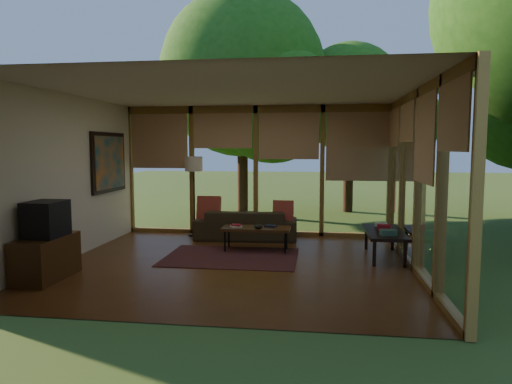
# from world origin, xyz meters

# --- Properties ---
(floor) EXTENTS (5.50, 5.50, 0.00)m
(floor) POSITION_xyz_m (0.00, 0.00, 0.00)
(floor) COLOR brown
(floor) RESTS_ON ground
(ceiling) EXTENTS (5.50, 5.50, 0.00)m
(ceiling) POSITION_xyz_m (0.00, 0.00, 2.70)
(ceiling) COLOR silver
(ceiling) RESTS_ON ground
(wall_left) EXTENTS (0.04, 5.00, 2.70)m
(wall_left) POSITION_xyz_m (-2.75, 0.00, 1.35)
(wall_left) COLOR silver
(wall_left) RESTS_ON ground
(wall_front) EXTENTS (5.50, 0.04, 2.70)m
(wall_front) POSITION_xyz_m (0.00, -2.50, 1.35)
(wall_front) COLOR silver
(wall_front) RESTS_ON ground
(window_wall_back) EXTENTS (5.50, 0.12, 2.70)m
(window_wall_back) POSITION_xyz_m (0.00, 2.50, 1.35)
(window_wall_back) COLOR olive
(window_wall_back) RESTS_ON ground
(window_wall_right) EXTENTS (0.12, 5.00, 2.70)m
(window_wall_right) POSITION_xyz_m (2.75, 0.00, 1.35)
(window_wall_right) COLOR olive
(window_wall_right) RESTS_ON ground
(tree_nw) EXTENTS (4.38, 4.38, 5.97)m
(tree_nw) POSITION_xyz_m (-0.73, 5.25, 3.77)
(tree_nw) COLOR #3A2315
(tree_nw) RESTS_ON ground
(tree_ne) EXTENTS (3.06, 3.06, 4.77)m
(tree_ne) POSITION_xyz_m (2.15, 6.37, 3.23)
(tree_ne) COLOR #3A2315
(tree_ne) RESTS_ON ground
(rug) EXTENTS (2.20, 1.56, 0.01)m
(rug) POSITION_xyz_m (-0.14, 0.44, 0.01)
(rug) COLOR maroon
(rug) RESTS_ON floor
(sofa) EXTENTS (2.06, 0.90, 0.59)m
(sofa) POSITION_xyz_m (-0.13, 2.00, 0.30)
(sofa) COLOR #342C1A
(sofa) RESTS_ON floor
(pillow_left) EXTENTS (0.47, 0.25, 0.49)m
(pillow_left) POSITION_xyz_m (-0.88, 1.95, 0.61)
(pillow_left) COLOR maroon
(pillow_left) RESTS_ON sofa
(pillow_right) EXTENTS (0.40, 0.22, 0.42)m
(pillow_right) POSITION_xyz_m (0.62, 1.95, 0.58)
(pillow_right) COLOR maroon
(pillow_right) RESTS_ON sofa
(ct_book_lower) EXTENTS (0.24, 0.22, 0.03)m
(ct_book_lower) POSITION_xyz_m (-0.14, 0.93, 0.44)
(ct_book_lower) COLOR beige
(ct_book_lower) RESTS_ON coffee_table
(ct_book_upper) EXTENTS (0.17, 0.13, 0.03)m
(ct_book_upper) POSITION_xyz_m (-0.14, 0.93, 0.47)
(ct_book_upper) COLOR maroon
(ct_book_upper) RESTS_ON coffee_table
(ct_book_side) EXTENTS (0.23, 0.20, 0.03)m
(ct_book_side) POSITION_xyz_m (0.46, 1.06, 0.44)
(ct_book_side) COLOR black
(ct_book_side) RESTS_ON coffee_table
(ct_bowl) EXTENTS (0.16, 0.16, 0.07)m
(ct_bowl) POSITION_xyz_m (0.26, 0.88, 0.46)
(ct_bowl) COLOR black
(ct_bowl) RESTS_ON coffee_table
(media_cabinet) EXTENTS (0.50, 1.00, 0.60)m
(media_cabinet) POSITION_xyz_m (-2.47, -1.14, 0.30)
(media_cabinet) COLOR #4A2D14
(media_cabinet) RESTS_ON floor
(television) EXTENTS (0.45, 0.55, 0.50)m
(television) POSITION_xyz_m (-2.45, -1.14, 0.85)
(television) COLOR black
(television) RESTS_ON media_cabinet
(console_book_a) EXTENTS (0.26, 0.20, 0.09)m
(console_book_a) POSITION_xyz_m (2.40, 0.37, 0.50)
(console_book_a) COLOR #36604E
(console_book_a) RESTS_ON side_console
(console_book_b) EXTENTS (0.24, 0.20, 0.10)m
(console_book_b) POSITION_xyz_m (2.40, 0.82, 0.50)
(console_book_b) COLOR maroon
(console_book_b) RESTS_ON side_console
(console_book_c) EXTENTS (0.23, 0.19, 0.06)m
(console_book_c) POSITION_xyz_m (2.40, 1.22, 0.48)
(console_book_c) COLOR beige
(console_book_c) RESTS_ON side_console
(floor_lamp) EXTENTS (0.36, 0.36, 1.65)m
(floor_lamp) POSITION_xyz_m (-1.25, 2.19, 1.41)
(floor_lamp) COLOR black
(floor_lamp) RESTS_ON floor
(coffee_table) EXTENTS (1.20, 0.50, 0.43)m
(coffee_table) POSITION_xyz_m (0.21, 0.98, 0.39)
(coffee_table) COLOR #4A2D14
(coffee_table) RESTS_ON floor
(side_console) EXTENTS (0.60, 1.40, 0.46)m
(side_console) POSITION_xyz_m (2.40, 0.77, 0.41)
(side_console) COLOR black
(side_console) RESTS_ON floor
(wall_painting) EXTENTS (0.06, 1.35, 1.15)m
(wall_painting) POSITION_xyz_m (-2.71, 1.40, 1.55)
(wall_painting) COLOR black
(wall_painting) RESTS_ON wall_left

